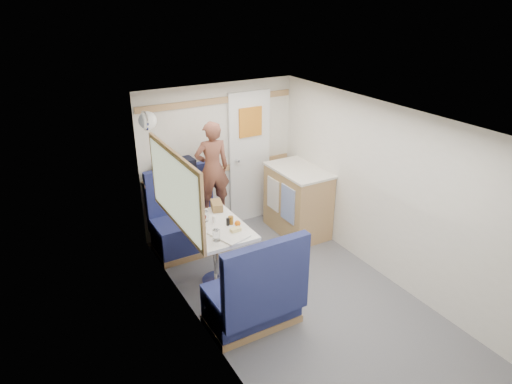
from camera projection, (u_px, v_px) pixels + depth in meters
floor at (315, 312)px, 4.75m from camera, size 4.50×4.50×0.00m
ceiling at (327, 125)px, 3.94m from camera, size 4.50×4.50×0.00m
wall_back at (219, 158)px, 6.13m from camera, size 2.20×0.02×2.00m
wall_left at (216, 258)px, 3.85m from camera, size 0.02×4.50×2.00m
wall_right at (404, 203)px, 4.84m from camera, size 0.02×4.50×2.00m
oak_trim_low at (220, 169)px, 6.18m from camera, size 2.15×0.02×0.08m
oak_trim_high at (218, 101)px, 5.80m from camera, size 2.15×0.02×0.08m
side_window at (174, 189)px, 4.55m from camera, size 0.04×1.30×0.72m
rear_door at (250, 155)px, 6.32m from camera, size 0.62×0.12×1.86m
dinette_table at (216, 238)px, 5.02m from camera, size 0.62×0.92×0.72m
bench_far at (188, 227)px, 5.81m from camera, size 0.90×0.59×1.05m
bench_near at (255, 301)px, 4.44m from camera, size 0.90×0.59×1.05m
ledge at (178, 179)px, 5.78m from camera, size 0.90×0.14×0.04m
dome_light at (147, 120)px, 5.04m from camera, size 0.20×0.20×0.20m
galley_counter at (297, 200)px, 6.16m from camera, size 0.57×0.92×0.92m
person at (212, 168)px, 5.64m from camera, size 0.47×0.34×1.20m
duffel_bag at (176, 169)px, 5.72m from camera, size 0.48×0.25×0.22m
tray at (229, 235)px, 4.77m from camera, size 0.38×0.44×0.02m
orange_fruit at (238, 223)px, 4.90m from camera, size 0.07×0.07×0.07m
cheese_block at (236, 230)px, 4.81m from camera, size 0.11×0.07×0.04m
wine_glass at (203, 218)px, 4.87m from camera, size 0.08×0.08×0.17m
tumbler_left at (216, 235)px, 4.65m from camera, size 0.08×0.08×0.12m
tumbler_mid at (192, 210)px, 5.18m from camera, size 0.07×0.07×0.11m
tumbler_right at (205, 216)px, 5.04m from camera, size 0.08×0.08×0.12m
beer_glass at (231, 220)px, 4.99m from camera, size 0.06×0.06×0.09m
pepper_grinder at (228, 223)px, 4.92m from camera, size 0.04×0.04×0.10m
salt_grinder at (214, 219)px, 5.01m from camera, size 0.03×0.03×0.09m
bread_loaf at (217, 206)px, 5.32m from camera, size 0.17×0.24×0.09m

